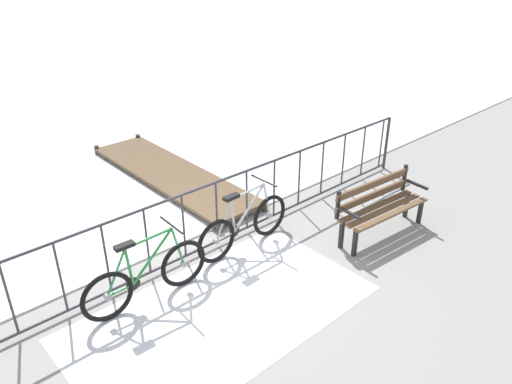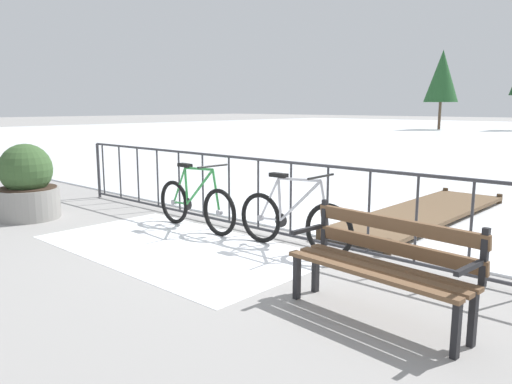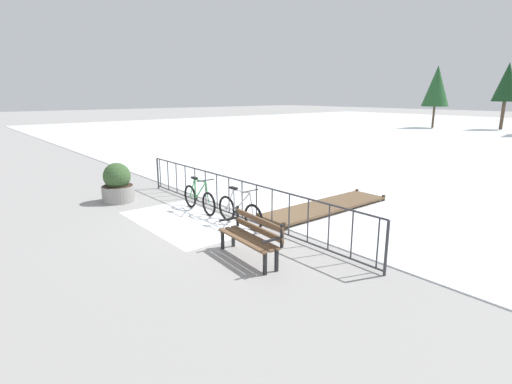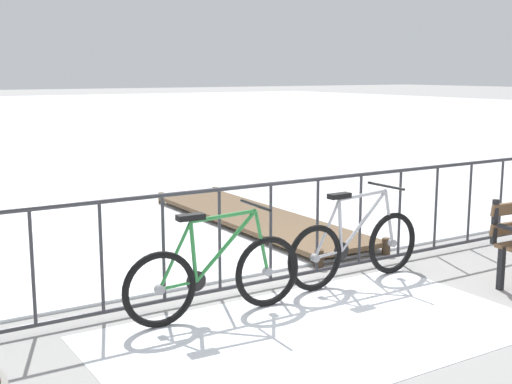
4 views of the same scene
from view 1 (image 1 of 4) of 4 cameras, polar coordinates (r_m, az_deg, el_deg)
The scene contains 7 objects.
ground_plane at distance 7.26m, azimuth -6.23°, elevation -7.03°, with size 160.00×160.00×0.00m, color gray.
snow_patch at distance 6.20m, azimuth -4.06°, elevation -13.76°, with size 3.68×2.04×0.01m, color white.
railing_fence at distance 6.96m, azimuth -6.46°, elevation -3.21°, with size 9.06×0.06×1.07m.
bicycle_near_railing at distance 6.28m, azimuth -12.58°, elevation -9.61°, with size 1.71×0.52×0.97m.
bicycle_second at distance 7.15m, azimuth -1.41°, elevation -3.93°, with size 1.71×0.52×0.97m.
park_bench at distance 7.68m, azimuth 14.16°, elevation -1.28°, with size 1.63×0.61×0.89m.
wooden_dock at distance 9.46m, azimuth -9.83°, elevation 2.11°, with size 1.10×4.30×0.20m.
Camera 1 is at (-3.42, -4.96, 4.06)m, focal length 34.40 mm.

